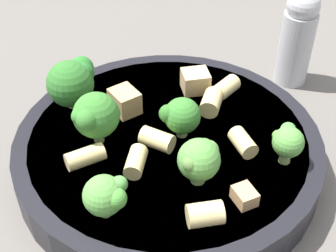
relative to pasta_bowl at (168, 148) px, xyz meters
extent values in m
plane|color=#5B5651|center=(0.00, 0.00, -0.02)|extent=(2.00, 2.00, 0.00)
cylinder|color=black|center=(0.00, 0.00, 0.00)|extent=(0.24, 0.24, 0.03)
cylinder|color=beige|center=(0.00, 0.00, 0.01)|extent=(0.22, 0.22, 0.01)
torus|color=black|center=(0.00, 0.00, 0.01)|extent=(0.24, 0.24, 0.00)
cylinder|color=#84AD60|center=(0.02, -0.05, 0.02)|extent=(0.01, 0.01, 0.01)
sphere|color=#569942|center=(0.02, -0.05, 0.03)|extent=(0.03, 0.03, 0.03)
sphere|color=#50863F|center=(0.02, -0.04, 0.04)|extent=(0.01, 0.01, 0.01)
sphere|color=#558C3D|center=(0.02, -0.05, 0.04)|extent=(0.01, 0.01, 0.01)
sphere|color=#5A823F|center=(0.01, -0.06, 0.04)|extent=(0.01, 0.01, 0.01)
cylinder|color=#93B766|center=(0.01, 0.00, 0.02)|extent=(0.01, 0.01, 0.01)
sphere|color=#387A2D|center=(0.01, 0.00, 0.03)|extent=(0.03, 0.03, 0.03)
sphere|color=#376C2E|center=(0.00, 0.00, 0.04)|extent=(0.01, 0.01, 0.01)
sphere|color=#316B27|center=(0.00, 0.00, 0.04)|extent=(0.01, 0.01, 0.01)
cylinder|color=#93B766|center=(-0.05, 0.00, 0.02)|extent=(0.01, 0.01, 0.01)
sphere|color=#387A2D|center=(-0.05, 0.00, 0.04)|extent=(0.04, 0.04, 0.04)
sphere|color=#37702D|center=(-0.04, 0.00, 0.04)|extent=(0.01, 0.01, 0.01)
sphere|color=#347E2D|center=(-0.07, -0.01, 0.04)|extent=(0.01, 0.01, 0.01)
sphere|color=#36752D|center=(-0.06, -0.01, 0.04)|extent=(0.02, 0.02, 0.02)
cylinder|color=#84AD60|center=(-0.05, -0.07, 0.02)|extent=(0.01, 0.01, 0.01)
sphere|color=#569942|center=(-0.05, -0.07, 0.03)|extent=(0.03, 0.03, 0.03)
sphere|color=#4C9839|center=(-0.04, -0.08, 0.03)|extent=(0.01, 0.01, 0.01)
sphere|color=#519444|center=(-0.04, -0.07, 0.04)|extent=(0.01, 0.01, 0.01)
cylinder|color=#93B766|center=(-0.08, 0.05, 0.02)|extent=(0.01, 0.01, 0.01)
sphere|color=#2D6B28|center=(-0.08, 0.05, 0.04)|extent=(0.04, 0.04, 0.04)
sphere|color=#276929|center=(-0.07, 0.05, 0.04)|extent=(0.02, 0.02, 0.02)
sphere|color=#296F28|center=(-0.07, 0.06, 0.04)|extent=(0.02, 0.02, 0.02)
cylinder|color=#93B766|center=(0.08, -0.04, 0.02)|extent=(0.01, 0.01, 0.01)
sphere|color=#569942|center=(0.08, -0.04, 0.03)|extent=(0.02, 0.02, 0.02)
sphere|color=#509742|center=(0.08, -0.03, 0.04)|extent=(0.01, 0.01, 0.01)
sphere|color=#589539|center=(0.08, -0.03, 0.03)|extent=(0.01, 0.01, 0.01)
cylinder|color=#E0C67F|center=(-0.06, -0.02, 0.02)|extent=(0.03, 0.02, 0.01)
cylinder|color=#E0C67F|center=(-0.01, -0.01, 0.02)|extent=(0.03, 0.03, 0.01)
cylinder|color=#E0C67F|center=(0.05, -0.02, 0.02)|extent=(0.02, 0.03, 0.01)
cylinder|color=#E0C67F|center=(0.06, 0.05, 0.02)|extent=(0.03, 0.03, 0.01)
cylinder|color=#E0C67F|center=(0.01, -0.09, 0.02)|extent=(0.02, 0.02, 0.02)
cylinder|color=#E0C67F|center=(0.04, 0.03, 0.02)|extent=(0.02, 0.03, 0.02)
cylinder|color=#E0C67F|center=(-0.03, -0.03, 0.02)|extent=(0.02, 0.03, 0.01)
cube|color=tan|center=(-0.03, 0.04, 0.02)|extent=(0.03, 0.03, 0.02)
cube|color=tan|center=(0.03, 0.06, 0.02)|extent=(0.02, 0.02, 0.02)
cube|color=tan|center=(0.04, -0.07, 0.02)|extent=(0.02, 0.02, 0.01)
cylinder|color=#B2B2B7|center=(0.14, 0.11, 0.02)|extent=(0.03, 0.03, 0.07)
sphere|color=#B7B7BC|center=(0.14, 0.11, 0.06)|extent=(0.03, 0.03, 0.03)
camera|label=1|loc=(-0.03, -0.28, 0.26)|focal=50.00mm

